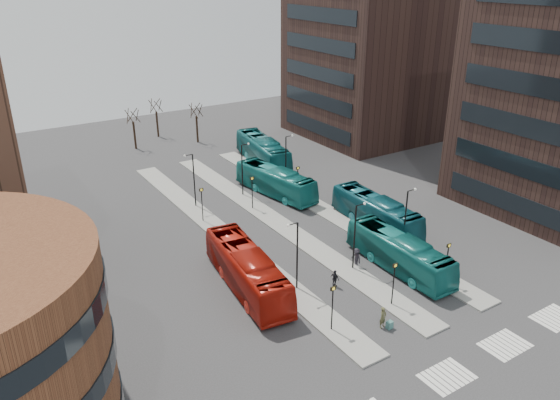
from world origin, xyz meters
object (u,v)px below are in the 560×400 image
traveller (383,317)px  commuter_b (335,278)px  red_bus (247,270)px  commuter_c (356,258)px  teal_bus_a (399,253)px  suitcase (390,325)px  commuter_a (266,291)px  teal_bus_d (263,151)px  teal_bus_c (376,212)px  teal_bus_b (275,181)px

traveller → commuter_b: bearing=73.8°
red_bus → commuter_b: bearing=-23.6°
commuter_c → teal_bus_a: bearing=52.3°
suitcase → red_bus: size_ratio=0.05×
commuter_a → commuter_b: commuter_a is taller
teal_bus_d → commuter_c: size_ratio=7.27×
suitcase → red_bus: 12.25m
red_bus → teal_bus_d: (17.02, 25.81, 0.06)m
teal_bus_c → traveller: 17.14m
traveller → teal_bus_c: bearing=38.0°
traveller → red_bus: bearing=108.0°
teal_bus_c → commuter_c: (-6.93, -5.16, -0.73)m
teal_bus_b → commuter_b: 20.62m
suitcase → teal_bus_d: size_ratio=0.05×
teal_bus_a → teal_bus_c: teal_bus_c is taller
red_bus → teal_bus_b: 20.32m
teal_bus_b → commuter_a: bearing=-133.2°
suitcase → commuter_a: (-5.78, 8.16, 0.51)m
teal_bus_a → traveller: 9.00m
teal_bus_a → teal_bus_b: 20.30m
suitcase → commuter_c: bearing=61.7°
teal_bus_c → teal_bus_d: (0.19, 22.79, 0.19)m
red_bus → commuter_a: size_ratio=7.89×
teal_bus_b → commuter_a: size_ratio=7.31×
teal_bus_a → teal_bus_b: teal_bus_b is taller
commuter_a → commuter_c: (9.50, 0.19, 0.10)m
red_bus → commuter_c: bearing=-5.0°
suitcase → teal_bus_c: 17.25m
red_bus → commuter_c: (9.90, -2.14, -0.86)m
teal_bus_a → teal_bus_d: teal_bus_d is taller
suitcase → teal_bus_b: 27.15m
commuter_b → commuter_c: size_ratio=0.85×
teal_bus_a → suitcase: bearing=-136.9°
suitcase → teal_bus_c: bearing=47.5°
red_bus → teal_bus_c: size_ratio=1.08×
teal_bus_c → commuter_c: size_ratio=6.51×
suitcase → teal_bus_c: size_ratio=0.05×
teal_bus_b → teal_bus_d: size_ratio=0.90×
teal_bus_a → teal_bus_d: (4.21, 30.29, 0.22)m
suitcase → teal_bus_c: teal_bus_c is taller
teal_bus_c → traveller: bearing=-128.0°
commuter_b → suitcase: bearing=167.7°
traveller → commuter_b: traveller is taller
teal_bus_c → teal_bus_a: bearing=-116.2°
teal_bus_a → commuter_a: 12.62m
teal_bus_c → commuter_a: bearing=-160.0°
commuter_b → commuter_c: commuter_c is taller
teal_bus_b → red_bus: bearing=-137.9°
teal_bus_a → commuter_a: bearing=171.1°
teal_bus_c → commuter_b: bearing=-145.3°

